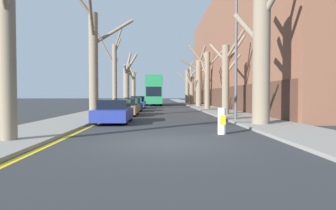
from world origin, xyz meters
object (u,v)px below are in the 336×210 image
at_px(street_tree_left_0, 9,22).
at_px(parked_car_0, 114,112).
at_px(street_tree_right_0, 262,46).
at_px(street_tree_right_4, 192,87).
at_px(street_tree_right_1, 226,75).
at_px(street_tree_right_3, 199,80).
at_px(street_tree_left_1, 94,59).
at_px(parked_car_1, 126,107).
at_px(street_tree_left_4, 133,85).
at_px(street_tree_left_2, 114,72).
at_px(lamp_post, 235,50).
at_px(street_tree_right_2, 207,78).
at_px(double_decker_bus, 154,89).
at_px(traffic_bollard, 222,121).
at_px(street_tree_left_3, 127,83).
at_px(parked_car_2, 133,105).
at_px(parked_car_3, 138,103).
at_px(street_tree_right_5, 188,85).

relative_size(street_tree_left_0, parked_car_0, 1.95).
relative_size(street_tree_right_0, street_tree_right_4, 1.36).
height_order(street_tree_right_1, street_tree_right_3, street_tree_right_3).
height_order(street_tree_left_1, parked_car_1, street_tree_left_1).
xyz_separation_m(street_tree_left_4, street_tree_right_1, (10.15, -31.14, -0.27)).
height_order(street_tree_left_2, lamp_post, street_tree_left_2).
bearing_deg(street_tree_right_1, street_tree_left_2, 138.07).
bearing_deg(lamp_post, street_tree_right_2, 87.29).
distance_m(street_tree_right_1, parked_car_0, 10.45).
xyz_separation_m(street_tree_right_4, parked_car_0, (-7.97, -31.87, -2.31)).
bearing_deg(double_decker_bus, street_tree_left_1, -98.13).
bearing_deg(traffic_bollard, street_tree_right_4, 85.71).
bearing_deg(lamp_post, street_tree_left_0, -139.07).
bearing_deg(street_tree_left_2, street_tree_right_1, -41.93).
bearing_deg(street_tree_left_3, parked_car_1, -83.96).
height_order(street_tree_right_2, parked_car_2, street_tree_right_2).
bearing_deg(parked_car_1, street_tree_left_2, 103.84).
relative_size(street_tree_left_4, street_tree_right_3, 0.84).
xyz_separation_m(street_tree_left_2, parked_car_1, (2.29, -9.27, -3.47)).
bearing_deg(parked_car_1, street_tree_left_1, -134.07).
bearing_deg(street_tree_right_1, parked_car_3, 121.87).
relative_size(street_tree_right_5, double_decker_bus, 0.72).
xyz_separation_m(street_tree_left_0, street_tree_right_2, (10.16, 23.11, -0.42)).
bearing_deg(street_tree_left_3, street_tree_right_5, 53.60).
xyz_separation_m(street_tree_left_4, lamp_post, (9.38, -36.72, 0.89)).
relative_size(parked_car_1, traffic_bollard, 4.08).
distance_m(street_tree_left_4, street_tree_right_5, 10.57).
distance_m(double_decker_bus, parked_car_1, 25.00).
distance_m(street_tree_left_0, street_tree_left_2, 22.99).
xyz_separation_m(street_tree_right_1, parked_car_0, (-7.96, -6.25, -2.57)).
distance_m(street_tree_right_4, parked_car_1, 27.00).
distance_m(street_tree_right_4, parked_car_2, 21.16).
bearing_deg(street_tree_right_4, street_tree_left_1, -109.82).
bearing_deg(parked_car_1, street_tree_right_4, 72.75).
distance_m(street_tree_right_4, street_tree_right_5, 8.21).
height_order(street_tree_left_2, street_tree_right_2, street_tree_left_2).
bearing_deg(parked_car_2, lamp_post, -58.49).
bearing_deg(street_tree_right_0, street_tree_right_2, 90.06).
height_order(street_tree_left_2, street_tree_right_0, street_tree_right_0).
bearing_deg(street_tree_left_0, street_tree_right_4, 75.44).
bearing_deg(parked_car_0, street_tree_left_1, 116.69).
bearing_deg(parked_car_1, street_tree_right_1, 0.50).
distance_m(street_tree_right_4, parked_car_3, 15.26).
height_order(street_tree_left_0, double_decker_bus, street_tree_left_0).
distance_m(street_tree_right_2, parked_car_1, 12.62).
relative_size(street_tree_left_3, street_tree_right_4, 1.11).
height_order(street_tree_right_2, parked_car_3, street_tree_right_2).
bearing_deg(parked_car_3, double_decker_bus, 81.42).
bearing_deg(double_decker_bus, street_tree_right_1, -76.05).
relative_size(street_tree_left_0, traffic_bollard, 8.17).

